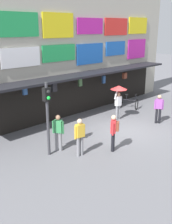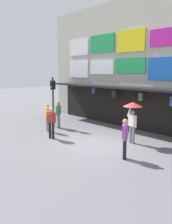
{
  "view_description": "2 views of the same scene",
  "coord_description": "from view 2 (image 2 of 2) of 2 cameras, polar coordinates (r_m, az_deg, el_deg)",
  "views": [
    {
      "loc": [
        -10.68,
        -8.09,
        5.28
      ],
      "look_at": [
        -1.85,
        1.12,
        1.19
      ],
      "focal_mm": 42.36,
      "sensor_mm": 36.0,
      "label": 1
    },
    {
      "loc": [
        8.4,
        -8.09,
        3.59
      ],
      "look_at": [
        -1.61,
        0.69,
        1.33
      ],
      "focal_mm": 38.95,
      "sensor_mm": 36.0,
      "label": 2
    }
  ],
  "objects": [
    {
      "name": "pedestrian_in_white",
      "position": [
        15.42,
        -6.48,
        -0.28
      ],
      "size": [
        0.39,
        0.45,
        1.68
      ],
      "color": "gray",
      "rests_on": "ground"
    },
    {
      "name": "pedestrian_in_blue",
      "position": [
        14.57,
        -8.98,
        -0.92
      ],
      "size": [
        0.52,
        0.27,
        1.68
      ],
      "color": "gray",
      "rests_on": "ground"
    },
    {
      "name": "traffic_light_near",
      "position": [
        15.69,
        -7.81,
        4.25
      ],
      "size": [
        0.29,
        0.33,
        3.2
      ],
      "color": "#38383D",
      "rests_on": "ground"
    },
    {
      "name": "shopfront",
      "position": [
        15.2,
        15.43,
        10.71
      ],
      "size": [
        18.0,
        2.6,
        8.0
      ],
      "color": "#B2AD9E",
      "rests_on": "ground"
    },
    {
      "name": "pedestrian_in_purple",
      "position": [
        13.04,
        -8.19,
        -1.98
      ],
      "size": [
        0.48,
        0.47,
        1.68
      ],
      "color": "black",
      "rests_on": "ground"
    },
    {
      "name": "pedestrian_in_red",
      "position": [
        10.06,
        9.13,
        -5.72
      ],
      "size": [
        0.39,
        0.44,
        1.68
      ],
      "color": "black",
      "rests_on": "ground"
    },
    {
      "name": "ground_plane",
      "position": [
        12.2,
        2.56,
        -7.47
      ],
      "size": [
        80.0,
        80.0,
        0.0
      ],
      "primitive_type": "plane",
      "color": "slate"
    },
    {
      "name": "pedestrian_with_umbrella",
      "position": [
        12.16,
        10.9,
        0.25
      ],
      "size": [
        0.96,
        0.96,
        2.08
      ],
      "color": "gray",
      "rests_on": "ground"
    }
  ]
}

